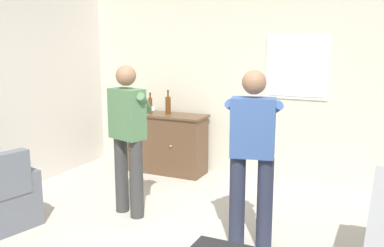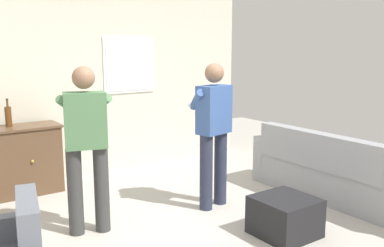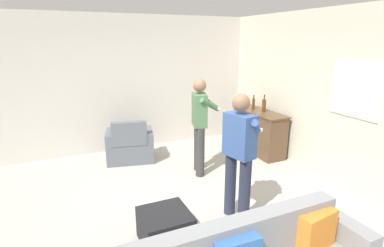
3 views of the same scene
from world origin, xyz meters
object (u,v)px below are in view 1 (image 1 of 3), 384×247
sideboard_cabinet (163,143)px  bottle_liquor_amber (168,105)px  bottle_wine_green (150,105)px  person_standing_left (128,133)px  person_standing_right (252,150)px

sideboard_cabinet → bottle_liquor_amber: 0.58m
bottle_wine_green → person_standing_left: 1.67m
bottle_wine_green → person_standing_right: 2.70m
sideboard_cabinet → person_standing_left: bearing=-74.3°
bottle_wine_green → person_standing_right: bearing=-39.0°
bottle_liquor_amber → person_standing_left: (0.37, -1.62, -0.08)m
sideboard_cabinet → bottle_liquor_amber: bottle_liquor_amber is taller
person_standing_left → sideboard_cabinet: bearing=105.7°
person_standing_left → person_standing_right: same height
sideboard_cabinet → person_standing_right: person_standing_right is taller
bottle_liquor_amber → person_standing_right: person_standing_right is taller
bottle_liquor_amber → person_standing_right: size_ratio=0.21×
bottle_wine_green → person_standing_right: person_standing_right is taller
bottle_wine_green → person_standing_left: person_standing_left is taller
sideboard_cabinet → bottle_wine_green: (-0.19, -0.03, 0.56)m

